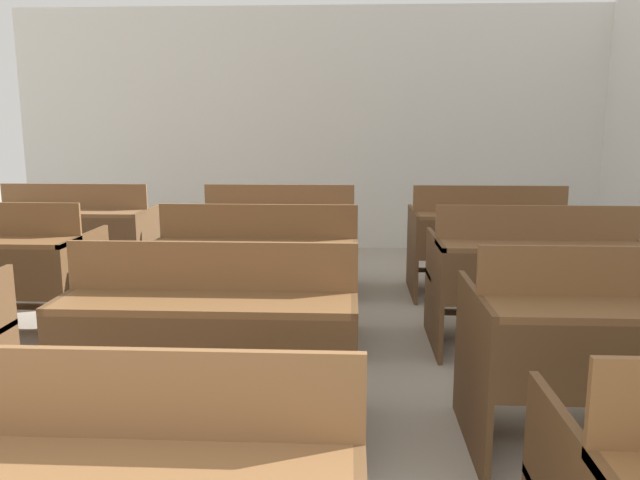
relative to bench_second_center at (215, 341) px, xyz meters
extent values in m
cube|color=silver|center=(0.11, 4.61, 0.88)|extent=(6.70, 0.06, 2.72)
cube|color=brown|center=(0.01, -1.45, 0.22)|extent=(1.25, 0.32, 0.03)
cube|color=brown|center=(0.01, -1.30, 0.34)|extent=(1.25, 0.02, 0.21)
cube|color=brown|center=(-0.61, 0.05, -0.12)|extent=(0.03, 0.75, 0.72)
cube|color=brown|center=(0.61, 0.05, -0.12)|extent=(0.03, 0.75, 0.72)
cube|color=brown|center=(0.00, -0.17, 0.22)|extent=(1.25, 0.32, 0.03)
cube|color=brown|center=(0.00, -0.32, 0.04)|extent=(1.20, 0.02, 0.32)
cube|color=brown|center=(0.00, -0.02, 0.34)|extent=(1.25, 0.02, 0.21)
cube|color=brown|center=(0.00, 0.27, -0.07)|extent=(1.25, 0.30, 0.03)
cube|color=brown|center=(0.00, 0.27, -0.33)|extent=(1.20, 0.04, 0.04)
cube|color=brown|center=(1.14, 0.03, -0.12)|extent=(0.03, 0.75, 0.72)
cube|color=brown|center=(1.75, -0.03, 0.34)|extent=(1.25, 0.02, 0.21)
cube|color=brown|center=(1.75, 0.26, -0.07)|extent=(1.25, 0.30, 0.03)
cube|color=brown|center=(1.75, 0.26, -0.33)|extent=(1.20, 0.04, 0.04)
cube|color=brown|center=(-1.15, 1.33, -0.12)|extent=(0.03, 0.75, 0.72)
cube|color=brown|center=(-1.76, 1.55, -0.07)|extent=(1.25, 0.30, 0.03)
cube|color=brown|center=(-1.76, 1.55, -0.33)|extent=(1.20, 0.04, 0.04)
cube|color=brown|center=(-0.60, 1.32, -0.12)|extent=(0.03, 0.75, 0.72)
cube|color=brown|center=(0.62, 1.32, -0.12)|extent=(0.03, 0.75, 0.72)
cube|color=brown|center=(0.01, 1.10, 0.22)|extent=(1.25, 0.32, 0.03)
cube|color=brown|center=(0.01, 0.95, 0.04)|extent=(1.20, 0.02, 0.32)
cube|color=brown|center=(0.01, 1.25, 0.34)|extent=(1.25, 0.02, 0.21)
cube|color=brown|center=(0.01, 1.54, -0.07)|extent=(1.25, 0.30, 0.03)
cube|color=brown|center=(0.01, 1.54, -0.33)|extent=(1.20, 0.04, 0.04)
cube|color=brown|center=(1.14, 1.34, -0.12)|extent=(0.03, 0.75, 0.72)
cube|color=brown|center=(2.37, 1.34, -0.12)|extent=(0.03, 0.75, 0.72)
cube|color=brown|center=(1.75, 1.13, 0.22)|extent=(1.25, 0.32, 0.03)
cube|color=brown|center=(1.75, 0.98, 0.04)|extent=(1.20, 0.02, 0.32)
cube|color=brown|center=(1.75, 1.28, 0.34)|extent=(1.25, 0.02, 0.21)
cube|color=brown|center=(1.75, 1.57, -0.07)|extent=(1.25, 0.30, 0.03)
cube|color=brown|center=(1.75, 1.57, -0.33)|extent=(1.20, 0.04, 0.04)
cube|color=brown|center=(-2.36, 2.60, -0.12)|extent=(0.03, 0.75, 0.72)
cube|color=brown|center=(-1.13, 2.60, -0.12)|extent=(0.03, 0.75, 0.72)
cube|color=brown|center=(-1.75, 2.39, 0.22)|extent=(1.25, 0.32, 0.03)
cube|color=brown|center=(-1.75, 2.24, 0.04)|extent=(1.20, 0.02, 0.32)
cube|color=brown|center=(-1.75, 2.54, 0.34)|extent=(1.25, 0.02, 0.21)
cube|color=brown|center=(-1.75, 2.83, -0.07)|extent=(1.25, 0.30, 0.03)
cube|color=brown|center=(-1.75, 2.83, -0.33)|extent=(1.20, 0.04, 0.04)
cube|color=brown|center=(-0.62, 2.62, -0.12)|extent=(0.03, 0.75, 0.72)
cube|color=brown|center=(0.61, 2.62, -0.12)|extent=(0.03, 0.75, 0.72)
cube|color=brown|center=(0.00, 2.40, 0.22)|extent=(1.25, 0.32, 0.03)
cube|color=brown|center=(0.00, 2.25, 0.04)|extent=(1.20, 0.02, 0.32)
cube|color=brown|center=(0.00, 2.55, 0.34)|extent=(1.25, 0.02, 0.21)
cube|color=brown|center=(0.00, 2.84, -0.07)|extent=(1.25, 0.30, 0.03)
cube|color=brown|center=(0.00, 2.84, -0.33)|extent=(1.20, 0.04, 0.04)
cube|color=brown|center=(1.12, 2.61, -0.12)|extent=(0.03, 0.75, 0.72)
cube|color=brown|center=(2.35, 2.61, -0.12)|extent=(0.03, 0.75, 0.72)
cube|color=brown|center=(1.73, 2.39, 0.22)|extent=(1.25, 0.32, 0.03)
cube|color=brown|center=(1.73, 2.24, 0.04)|extent=(1.20, 0.02, 0.32)
cube|color=brown|center=(1.73, 2.54, 0.34)|extent=(1.25, 0.02, 0.21)
cube|color=brown|center=(1.73, 2.83, -0.07)|extent=(1.25, 0.30, 0.03)
cube|color=brown|center=(1.73, 2.83, -0.33)|extent=(1.20, 0.04, 0.04)
cylinder|color=#33477A|center=(3.12, 3.14, -0.32)|extent=(0.23, 0.23, 0.33)
camera|label=1|loc=(0.59, -2.60, 0.94)|focal=35.00mm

